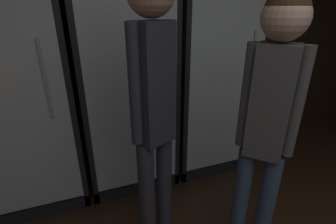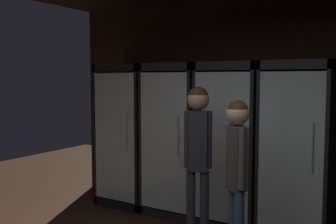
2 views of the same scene
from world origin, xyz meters
TOP-DOWN VIEW (x-y plane):
  - wall_back at (0.00, 3.03)m, footprint 6.00×0.06m
  - cooler_left at (-1.21, 2.71)m, footprint 0.74×0.65m
  - cooler_center at (-0.44, 2.71)m, footprint 0.74×0.65m
  - cooler_right at (0.34, 2.71)m, footprint 0.74×0.65m
  - shopper_near at (-0.45, 1.82)m, footprint 0.27×0.22m
  - shopper_far at (0.07, 1.57)m, footprint 0.23×0.23m

SIDE VIEW (x-z plane):
  - cooler_left at x=-1.21m, z-range -0.02..1.93m
  - cooler_center at x=-0.44m, z-range -0.02..1.93m
  - cooler_right at x=0.34m, z-range -0.02..1.94m
  - shopper_far at x=0.07m, z-range 0.21..1.79m
  - shopper_near at x=-0.45m, z-range 0.25..1.94m
  - wall_back at x=0.00m, z-range 0.00..2.80m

